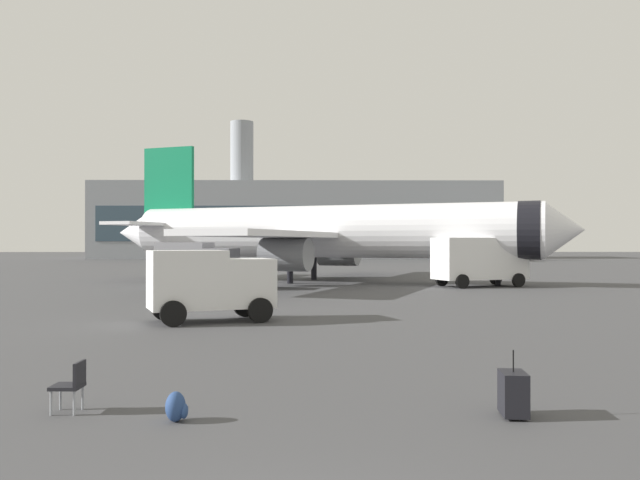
# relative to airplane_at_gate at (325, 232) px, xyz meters

# --- Properties ---
(airplane_at_gate) EXTENTS (34.55, 31.64, 10.50)m
(airplane_at_gate) POSITION_rel_airplane_at_gate_xyz_m (0.00, 0.00, 0.00)
(airplane_at_gate) COLOR white
(airplane_at_gate) RESTS_ON ground
(airplane_taxiing) EXTENTS (20.19, 18.15, 5.95)m
(airplane_taxiing) POSITION_rel_airplane_at_gate_xyz_m (30.03, 59.80, -1.58)
(airplane_taxiing) COLOR silver
(airplane_taxiing) RESTS_ON ground
(service_truck) EXTENTS (5.14, 3.30, 2.90)m
(service_truck) POSITION_rel_airplane_at_gate_xyz_m (-8.12, -7.04, -2.05)
(service_truck) COLOR gray
(service_truck) RESTS_ON ground
(fuel_truck) EXTENTS (6.45, 4.23, 3.20)m
(fuel_truck) POSITION_rel_airplane_at_gate_xyz_m (9.97, -5.04, -1.88)
(fuel_truck) COLOR white
(fuel_truck) RESTS_ON ground
(cargo_van) EXTENTS (4.82, 3.59, 2.60)m
(cargo_van) POSITION_rel_airplane_at_gate_xyz_m (-4.68, -23.76, -2.21)
(cargo_van) COLOR white
(cargo_van) RESTS_ON ground
(safety_cone_near) EXTENTS (0.44, 0.44, 0.65)m
(safety_cone_near) POSITION_rel_airplane_at_gate_xyz_m (-4.97, 4.71, -3.34)
(safety_cone_near) COLOR #F2590C
(safety_cone_near) RESTS_ON ground
(safety_cone_mid) EXTENTS (0.44, 0.44, 0.74)m
(safety_cone_mid) POSITION_rel_airplane_at_gate_xyz_m (-5.00, 9.63, -3.29)
(safety_cone_mid) COLOR #F2590C
(safety_cone_mid) RESTS_ON ground
(rolling_suitcase) EXTENTS (0.46, 0.67, 1.10)m
(rolling_suitcase) POSITION_rel_airplane_at_gate_xyz_m (2.36, -36.81, -3.27)
(rolling_suitcase) COLOR black
(rolling_suitcase) RESTS_ON ground
(traveller_backpack) EXTENTS (0.36, 0.40, 0.48)m
(traveller_backpack) POSITION_rel_airplane_at_gate_xyz_m (-3.12, -37.02, -3.42)
(traveller_backpack) COLOR navy
(traveller_backpack) RESTS_ON ground
(gate_chair) EXTENTS (0.49, 0.49, 0.86)m
(gate_chair) POSITION_rel_airplane_at_gate_xyz_m (-5.01, -36.45, -3.16)
(gate_chair) COLOR black
(gate_chair) RESTS_ON ground
(terminal_building) EXTENTS (74.65, 17.36, 26.06)m
(terminal_building) POSITION_rel_airplane_at_gate_xyz_m (-4.08, 77.00, 3.54)
(terminal_building) COLOR gray
(terminal_building) RESTS_ON ground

